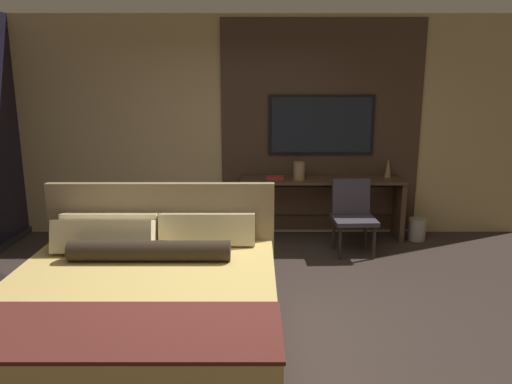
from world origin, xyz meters
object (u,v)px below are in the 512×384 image
(bed, at_px, (141,310))
(waste_bin, at_px, (419,229))
(vase_short, at_px, (301,171))
(desk, at_px, (323,197))
(desk_chair, at_px, (354,210))
(vase_tall, at_px, (390,168))
(tv, at_px, (323,125))
(book, at_px, (277,178))

(bed, bearing_deg, waste_bin, 42.30)
(bed, xyz_separation_m, vase_short, (1.41, 2.67, 0.56))
(bed, distance_m, vase_short, 3.07)
(desk, distance_m, desk_chair, 0.61)
(vase_tall, xyz_separation_m, vase_short, (-1.15, -0.16, -0.01))
(desk_chair, xyz_separation_m, vase_short, (-0.60, 0.44, 0.39))
(tv, xyz_separation_m, desk_chair, (0.31, -0.71, -0.94))
(vase_tall, height_order, book, vase_tall)
(bed, distance_m, vase_tall, 3.85)
(desk_chair, height_order, vase_short, vase_short)
(book, distance_m, waste_bin, 1.93)
(book, bearing_deg, tv, 20.99)
(vase_short, relative_size, waste_bin, 0.80)
(desk_chair, xyz_separation_m, waste_bin, (0.92, 0.43, -0.37))
(vase_short, bearing_deg, desk_chair, -35.98)
(bed, distance_m, book, 2.97)
(vase_short, bearing_deg, desk, 17.71)
(vase_short, bearing_deg, tv, 42.95)
(bed, height_order, book, bed)
(vase_short, xyz_separation_m, waste_bin, (1.52, -0.01, -0.76))
(vase_short, distance_m, waste_bin, 1.70)
(tv, height_order, desk_chair, tv)
(desk_chair, relative_size, vase_tall, 3.53)
(desk_chair, relative_size, waste_bin, 3.08)
(desk_chair, xyz_separation_m, vase_tall, (0.55, 0.59, 0.40))
(desk, height_order, vase_tall, vase_tall)
(vase_short, bearing_deg, waste_bin, -0.35)
(desk_chair, distance_m, vase_short, 0.84)
(tv, relative_size, waste_bin, 4.80)
(desk, bearing_deg, desk_chair, -60.01)
(bed, xyz_separation_m, book, (1.11, 2.72, 0.46))
(bed, xyz_separation_m, tv, (1.70, 2.95, 1.10))
(desk, relative_size, desk_chair, 2.37)
(bed, distance_m, desk_chair, 3.01)
(bed, height_order, vase_tall, bed)
(bed, bearing_deg, desk, 58.40)
(desk_chair, bearing_deg, book, 149.15)
(vase_short, height_order, book, vase_short)
(vase_tall, bearing_deg, desk_chair, -132.72)
(desk_chair, bearing_deg, vase_short, 141.45)
(desk_chair, relative_size, vase_short, 3.84)
(bed, bearing_deg, vase_tall, 47.91)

